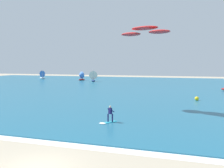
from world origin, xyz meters
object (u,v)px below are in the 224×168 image
at_px(sailboat_heeled_over, 81,76).
at_px(marker_buoy, 197,99).
at_px(kite, 145,31).
at_px(sailboat_center_horizon, 41,75).
at_px(kitesurfer, 109,117).
at_px(sailboat_mid_right, 93,76).

xyz_separation_m(sailboat_heeled_over, marker_buoy, (37.80, -38.01, -1.27)).
height_order(kite, sailboat_heeled_over, kite).
height_order(sailboat_heeled_over, marker_buoy, sailboat_heeled_over).
relative_size(kite, marker_buoy, 10.84).
bearing_deg(sailboat_center_horizon, sailboat_heeled_over, -12.63).
distance_m(sailboat_heeled_over, marker_buoy, 53.62).
relative_size(sailboat_center_horizon, sailboat_heeled_over, 1.04).
xyz_separation_m(kitesurfer, marker_buoy, (8.68, 18.33, -0.28)).
height_order(kitesurfer, kite, kite).
bearing_deg(sailboat_mid_right, marker_buoy, -47.44).
distance_m(kite, sailboat_center_horizon, 73.37).
bearing_deg(kitesurfer, sailboat_center_horizon, 128.27).
relative_size(kitesurfer, sailboat_center_horizon, 0.54).
height_order(kite, sailboat_mid_right, kite).
bearing_deg(kitesurfer, marker_buoy, 64.65).
bearing_deg(kitesurfer, kite, 73.59).
xyz_separation_m(kite, sailboat_mid_right, (-25.22, 45.52, -8.04)).
relative_size(sailboat_mid_right, sailboat_heeled_over, 1.12).
distance_m(sailboat_center_horizon, sailboat_heeled_over, 19.09).
distance_m(kitesurfer, marker_buoy, 20.29).
bearing_deg(marker_buoy, sailboat_center_horizon, 143.22).
bearing_deg(sailboat_heeled_over, sailboat_mid_right, -29.63).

